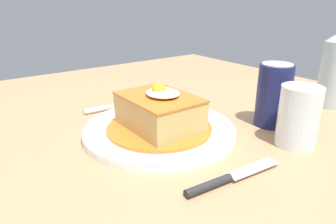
% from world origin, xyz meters
% --- Properties ---
extents(dining_table, '(1.17, 1.09, 0.76)m').
position_xyz_m(dining_table, '(0.00, 0.00, 0.66)').
color(dining_table, '#A87F56').
rests_on(dining_table, ground_plane).
extents(main_plate, '(0.28, 0.28, 0.02)m').
position_xyz_m(main_plate, '(0.02, -0.06, 0.77)').
color(main_plate, white).
rests_on(main_plate, dining_table).
extents(sandwich_meal, '(0.20, 0.20, 0.09)m').
position_xyz_m(sandwich_meal, '(0.02, -0.06, 0.80)').
color(sandwich_meal, '#C66B23').
rests_on(sandwich_meal, main_plate).
extents(fork, '(0.02, 0.14, 0.01)m').
position_xyz_m(fork, '(-0.15, -0.08, 0.77)').
color(fork, silver).
rests_on(fork, dining_table).
extents(knife, '(0.03, 0.17, 0.01)m').
position_xyz_m(knife, '(0.21, -0.09, 0.77)').
color(knife, '#262628').
rests_on(knife, dining_table).
extents(soda_can, '(0.07, 0.07, 0.12)m').
position_xyz_m(soda_can, '(0.12, 0.14, 0.82)').
color(soda_can, '#191E51').
rests_on(soda_can, dining_table).
extents(beer_bottle_clear, '(0.06, 0.06, 0.27)m').
position_xyz_m(beer_bottle_clear, '(0.13, 0.35, 0.86)').
color(beer_bottle_clear, '#ADC6CC').
rests_on(beer_bottle_clear, dining_table).
extents(drinking_glass, '(0.07, 0.07, 0.10)m').
position_xyz_m(drinking_glass, '(0.20, 0.10, 0.81)').
color(drinking_glass, '#3F2314').
rests_on(drinking_glass, dining_table).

